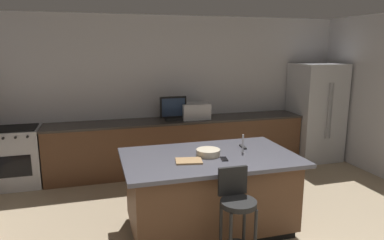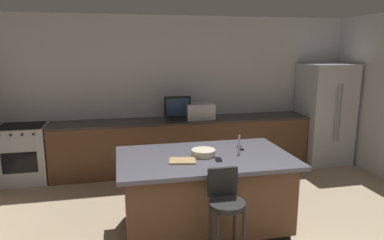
# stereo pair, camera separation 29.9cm
# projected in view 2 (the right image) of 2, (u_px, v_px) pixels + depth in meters

# --- Properties ---
(wall_back) EXTENTS (6.61, 0.12, 2.65)m
(wall_back) POSITION_uv_depth(u_px,v_px,m) (183.00, 92.00, 6.20)
(wall_back) COLOR #BCBCC1
(wall_back) RESTS_ON ground_plane
(counter_back) EXTENTS (4.42, 0.62, 0.90)m
(counter_back) POSITION_uv_depth(u_px,v_px,m) (184.00, 145.00, 6.01)
(counter_back) COLOR brown
(counter_back) RESTS_ON ground_plane
(kitchen_island) EXTENTS (1.97, 1.20, 0.90)m
(kitchen_island) POSITION_uv_depth(u_px,v_px,m) (205.00, 192.00, 4.01)
(kitchen_island) COLOR black
(kitchen_island) RESTS_ON ground_plane
(refrigerator) EXTENTS (0.84, 0.81, 1.82)m
(refrigerator) POSITION_uv_depth(u_px,v_px,m) (324.00, 114.00, 6.38)
(refrigerator) COLOR #B7BABF
(refrigerator) RESTS_ON ground_plane
(range_oven) EXTENTS (0.72, 0.63, 0.92)m
(range_oven) POSITION_uv_depth(u_px,v_px,m) (24.00, 154.00, 5.47)
(range_oven) COLOR #B7BABF
(range_oven) RESTS_ON ground_plane
(microwave) EXTENTS (0.48, 0.36, 0.27)m
(microwave) POSITION_uv_depth(u_px,v_px,m) (199.00, 111.00, 5.94)
(microwave) COLOR #B7BABF
(microwave) RESTS_ON counter_back
(tv_monitor) EXTENTS (0.45, 0.16, 0.41)m
(tv_monitor) POSITION_uv_depth(u_px,v_px,m) (178.00, 109.00, 5.80)
(tv_monitor) COLOR black
(tv_monitor) RESTS_ON counter_back
(sink_faucet_back) EXTENTS (0.02, 0.02, 0.24)m
(sink_faucet_back) POSITION_uv_depth(u_px,v_px,m) (182.00, 111.00, 5.98)
(sink_faucet_back) COLOR #B2B2B7
(sink_faucet_back) RESTS_ON counter_back
(sink_faucet_island) EXTENTS (0.02, 0.02, 0.22)m
(sink_faucet_island) POSITION_uv_depth(u_px,v_px,m) (239.00, 144.00, 3.98)
(sink_faucet_island) COLOR #B2B2B7
(sink_faucet_island) RESTS_ON kitchen_island
(bar_stool_center) EXTENTS (0.34, 0.34, 1.00)m
(bar_stool_center) POSITION_uv_depth(u_px,v_px,m) (226.00, 212.00, 3.22)
(bar_stool_center) COLOR black
(bar_stool_center) RESTS_ON ground_plane
(fruit_bowl) EXTENTS (0.27, 0.27, 0.07)m
(fruit_bowl) POSITION_uv_depth(u_px,v_px,m) (203.00, 153.00, 3.92)
(fruit_bowl) COLOR beige
(fruit_bowl) RESTS_ON kitchen_island
(cell_phone) EXTENTS (0.09, 0.16, 0.01)m
(cell_phone) POSITION_uv_depth(u_px,v_px,m) (218.00, 160.00, 3.78)
(cell_phone) COLOR black
(cell_phone) RESTS_ON kitchen_island
(tv_remote) EXTENTS (0.06, 0.17, 0.02)m
(tv_remote) POSITION_uv_depth(u_px,v_px,m) (240.00, 148.00, 4.21)
(tv_remote) COLOR black
(tv_remote) RESTS_ON kitchen_island
(cutting_board) EXTENTS (0.32, 0.26, 0.02)m
(cutting_board) POSITION_uv_depth(u_px,v_px,m) (182.00, 161.00, 3.72)
(cutting_board) COLOR #A87F51
(cutting_board) RESTS_ON kitchen_island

